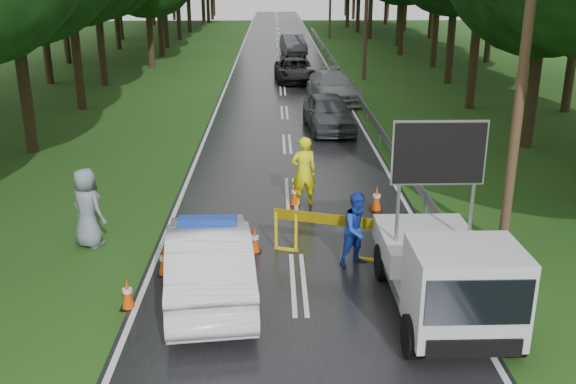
{
  "coord_description": "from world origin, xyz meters",
  "views": [
    {
      "loc": [
        -0.51,
        -12.65,
        6.5
      ],
      "look_at": [
        -0.17,
        2.43,
        1.3
      ],
      "focal_mm": 40.0,
      "sensor_mm": 36.0,
      "label": 1
    }
  ],
  "objects_px": {
    "civilian": "(358,229)",
    "queue_car_second": "(333,87)",
    "queue_car_third": "(295,71)",
    "police_sedan": "(209,260)",
    "work_truck": "(447,273)",
    "queue_car_first": "(328,113)",
    "barrier": "(327,224)",
    "officer": "(304,172)",
    "queue_car_fourth": "(293,45)"
  },
  "relations": [
    {
      "from": "civilian",
      "to": "queue_car_second",
      "type": "xyz_separation_m",
      "value": [
        1.19,
        19.93,
        -0.12
      ]
    },
    {
      "from": "civilian",
      "to": "queue_car_third",
      "type": "bearing_deg",
      "value": 63.03
    },
    {
      "from": "barrier",
      "to": "officer",
      "type": "xyz_separation_m",
      "value": [
        -0.39,
        3.56,
        0.21
      ]
    },
    {
      "from": "work_truck",
      "to": "barrier",
      "type": "relative_size",
      "value": 1.85
    },
    {
      "from": "queue_car_first",
      "to": "queue_car_third",
      "type": "relative_size",
      "value": 0.91
    },
    {
      "from": "work_truck",
      "to": "civilian",
      "type": "xyz_separation_m",
      "value": [
        -1.39,
        2.5,
        -0.11
      ]
    },
    {
      "from": "barrier",
      "to": "officer",
      "type": "distance_m",
      "value": 3.59
    },
    {
      "from": "work_truck",
      "to": "officer",
      "type": "relative_size",
      "value": 2.25
    },
    {
      "from": "civilian",
      "to": "queue_car_third",
      "type": "xyz_separation_m",
      "value": [
        -0.61,
        26.2,
        -0.18
      ]
    },
    {
      "from": "barrier",
      "to": "queue_car_third",
      "type": "xyz_separation_m",
      "value": [
        0.07,
        25.72,
        -0.12
      ]
    },
    {
      "from": "queue_car_third",
      "to": "barrier",
      "type": "bearing_deg",
      "value": -93.42
    },
    {
      "from": "police_sedan",
      "to": "queue_car_fourth",
      "type": "xyz_separation_m",
      "value": [
        2.99,
        41.43,
        0.0
      ]
    },
    {
      "from": "police_sedan",
      "to": "queue_car_third",
      "type": "bearing_deg",
      "value": -102.29
    },
    {
      "from": "barrier",
      "to": "queue_car_second",
      "type": "height_order",
      "value": "queue_car_second"
    },
    {
      "from": "work_truck",
      "to": "queue_car_second",
      "type": "xyz_separation_m",
      "value": [
        -0.2,
        22.42,
        -0.24
      ]
    },
    {
      "from": "civilian",
      "to": "queue_car_first",
      "type": "bearing_deg",
      "value": 59.95
    },
    {
      "from": "police_sedan",
      "to": "queue_car_second",
      "type": "relative_size",
      "value": 0.95
    },
    {
      "from": "queue_car_third",
      "to": "work_truck",
      "type": "bearing_deg",
      "value": -89.26
    },
    {
      "from": "queue_car_first",
      "to": "police_sedan",
      "type": "bearing_deg",
      "value": -109.11
    },
    {
      "from": "barrier",
      "to": "civilian",
      "type": "relative_size",
      "value": 1.42
    },
    {
      "from": "work_truck",
      "to": "queue_car_third",
      "type": "distance_m",
      "value": 28.76
    },
    {
      "from": "queue_car_second",
      "to": "queue_car_third",
      "type": "xyz_separation_m",
      "value": [
        -1.8,
        6.27,
        -0.06
      ]
    },
    {
      "from": "queue_car_second",
      "to": "queue_car_third",
      "type": "height_order",
      "value": "queue_car_second"
    },
    {
      "from": "queue_car_first",
      "to": "queue_car_second",
      "type": "relative_size",
      "value": 0.88
    },
    {
      "from": "police_sedan",
      "to": "queue_car_third",
      "type": "xyz_separation_m",
      "value": [
        2.68,
        27.59,
        -0.1
      ]
    },
    {
      "from": "police_sedan",
      "to": "queue_car_first",
      "type": "relative_size",
      "value": 1.09
    },
    {
      "from": "officer",
      "to": "queue_car_third",
      "type": "height_order",
      "value": "officer"
    },
    {
      "from": "work_truck",
      "to": "queue_car_third",
      "type": "xyz_separation_m",
      "value": [
        -2.0,
        28.69,
        -0.3
      ]
    },
    {
      "from": "civilian",
      "to": "queue_car_second",
      "type": "relative_size",
      "value": 0.34
    },
    {
      "from": "police_sedan",
      "to": "civilian",
      "type": "relative_size",
      "value": 2.82
    },
    {
      "from": "police_sedan",
      "to": "queue_car_first",
      "type": "xyz_separation_m",
      "value": [
        3.7,
        14.75,
        -0.02
      ]
    },
    {
      "from": "officer",
      "to": "queue_car_fourth",
      "type": "distance_m",
      "value": 36.0
    },
    {
      "from": "officer",
      "to": "queue_car_first",
      "type": "bearing_deg",
      "value": -109.83
    },
    {
      "from": "queue_car_fourth",
      "to": "civilian",
      "type": "bearing_deg",
      "value": -96.28
    },
    {
      "from": "work_truck",
      "to": "queue_car_second",
      "type": "distance_m",
      "value": 22.42
    },
    {
      "from": "barrier",
      "to": "queue_car_second",
      "type": "relative_size",
      "value": 0.48
    },
    {
      "from": "queue_car_first",
      "to": "queue_car_third",
      "type": "height_order",
      "value": "queue_car_first"
    },
    {
      "from": "officer",
      "to": "work_truck",
      "type": "bearing_deg",
      "value": 99.82
    },
    {
      "from": "barrier",
      "to": "queue_car_second",
      "type": "bearing_deg",
      "value": 102.67
    },
    {
      "from": "police_sedan",
      "to": "barrier",
      "type": "relative_size",
      "value": 1.99
    },
    {
      "from": "queue_car_second",
      "to": "civilian",
      "type": "bearing_deg",
      "value": -101.18
    },
    {
      "from": "police_sedan",
      "to": "officer",
      "type": "bearing_deg",
      "value": -118.96
    },
    {
      "from": "police_sedan",
      "to": "barrier",
      "type": "bearing_deg",
      "value": -151.01
    },
    {
      "from": "work_truck",
      "to": "queue_car_first",
      "type": "height_order",
      "value": "work_truck"
    },
    {
      "from": "work_truck",
      "to": "queue_car_second",
      "type": "relative_size",
      "value": 0.89
    },
    {
      "from": "barrier",
      "to": "queue_car_first",
      "type": "height_order",
      "value": "queue_car_first"
    },
    {
      "from": "work_truck",
      "to": "queue_car_third",
      "type": "relative_size",
      "value": 0.92
    },
    {
      "from": "barrier",
      "to": "queue_car_first",
      "type": "relative_size",
      "value": 0.55
    },
    {
      "from": "queue_car_first",
      "to": "queue_car_second",
      "type": "height_order",
      "value": "queue_car_first"
    },
    {
      "from": "officer",
      "to": "queue_car_first",
      "type": "xyz_separation_m",
      "value": [
        1.48,
        9.31,
        -0.25
      ]
    }
  ]
}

